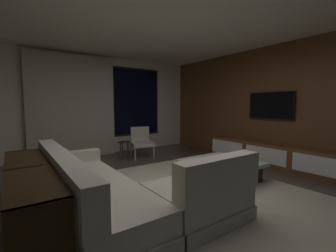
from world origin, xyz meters
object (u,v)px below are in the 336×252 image
object	(u,v)px
sectional_couch	(119,194)
side_stool	(124,145)
media_console	(273,156)
mounted_tv	(271,105)
book_stack_on_coffee_table	(221,159)
console_table_behind_couch	(30,198)
accent_chair_near_window	(141,140)
coffee_table	(222,170)

from	to	relation	value
sectional_couch	side_stool	world-z (taller)	sectional_couch
media_console	mounted_tv	bearing A→B (deg)	47.57
book_stack_on_coffee_table	side_stool	xyz separation A→B (m)	(-0.77, 2.45, -0.03)
side_stool	console_table_behind_couch	bearing A→B (deg)	-130.83
side_stool	media_console	distance (m)	3.45
sectional_couch	mounted_tv	size ratio (longest dim) A/B	2.36
mounted_tv	side_stool	bearing A→B (deg)	137.83
accent_chair_near_window	side_stool	world-z (taller)	accent_chair_near_window
book_stack_on_coffee_table	accent_chair_near_window	xyz separation A→B (m)	(-0.26, 2.47, 0.03)
media_console	sectional_couch	bearing A→B (deg)	-177.87
media_console	mounted_tv	world-z (taller)	mounted_tv
side_stool	console_table_behind_couch	world-z (taller)	console_table_behind_couch
sectional_couch	side_stool	bearing A→B (deg)	64.52
accent_chair_near_window	side_stool	bearing A→B (deg)	-177.05
book_stack_on_coffee_table	sectional_couch	bearing A→B (deg)	-174.49
coffee_table	media_console	xyz separation A→B (m)	(1.59, -0.05, 0.06)
coffee_table	side_stool	xyz separation A→B (m)	(-0.78, 2.46, 0.19)
coffee_table	book_stack_on_coffee_table	size ratio (longest dim) A/B	4.37
console_table_behind_couch	mounted_tv	bearing A→B (deg)	2.47
coffee_table	side_stool	distance (m)	2.59
book_stack_on_coffee_table	mounted_tv	xyz separation A→B (m)	(1.78, 0.14, 0.95)
mounted_tv	media_console	bearing A→B (deg)	-132.43
side_stool	console_table_behind_couch	xyz separation A→B (m)	(-2.17, -2.52, 0.04)
media_console	side_stool	bearing A→B (deg)	133.38
sectional_couch	coffee_table	xyz separation A→B (m)	(2.04, 0.18, -0.10)
accent_chair_near_window	side_stool	xyz separation A→B (m)	(-0.50, -0.03, -0.06)
sectional_couch	side_stool	distance (m)	2.93
side_stool	media_console	xyz separation A→B (m)	(2.37, -2.51, -0.12)
book_stack_on_coffee_table	accent_chair_near_window	bearing A→B (deg)	96.11
sectional_couch	media_console	size ratio (longest dim) A/B	0.81
accent_chair_near_window	book_stack_on_coffee_table	bearing A→B (deg)	-83.89
sectional_couch	book_stack_on_coffee_table	xyz separation A→B (m)	(2.03, 0.20, 0.11)
media_console	mounted_tv	xyz separation A→B (m)	(0.18, 0.20, 1.10)
coffee_table	accent_chair_near_window	distance (m)	2.52
accent_chair_near_window	media_console	xyz separation A→B (m)	(1.87, -2.54, -0.18)
sectional_couch	console_table_behind_couch	bearing A→B (deg)	171.97
coffee_table	console_table_behind_couch	xyz separation A→B (m)	(-2.95, -0.05, 0.23)
media_console	console_table_behind_couch	xyz separation A→B (m)	(-4.54, -0.01, 0.16)
accent_chair_near_window	mounted_tv	xyz separation A→B (m)	(2.05, -2.34, 0.92)
coffee_table	side_stool	size ratio (longest dim) A/B	2.52
sectional_couch	console_table_behind_couch	distance (m)	0.93
accent_chair_near_window	mounted_tv	bearing A→B (deg)	-48.77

